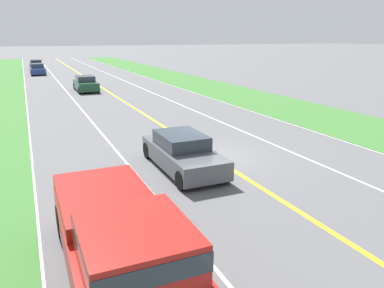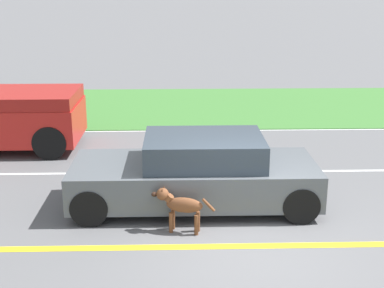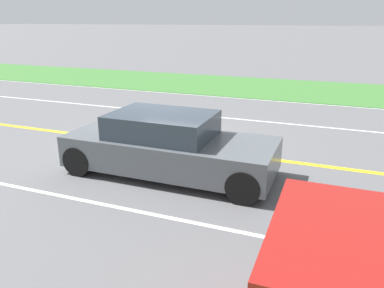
% 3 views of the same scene
% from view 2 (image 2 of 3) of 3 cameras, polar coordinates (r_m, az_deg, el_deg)
% --- Properties ---
extents(ground_plane, '(400.00, 400.00, 0.00)m').
position_cam_2_polar(ground_plane, '(8.84, 6.22, -10.78)').
color(ground_plane, '#5B5B5E').
extents(centre_divider_line, '(0.18, 160.00, 0.01)m').
position_cam_2_polar(centre_divider_line, '(8.83, 6.22, -10.76)').
color(centre_divider_line, yellow).
rests_on(centre_divider_line, ground).
extents(lane_edge_line_right, '(0.14, 160.00, 0.01)m').
position_cam_2_polar(lane_edge_line_right, '(15.34, 2.77, 1.49)').
color(lane_edge_line_right, white).
rests_on(lane_edge_line_right, ground).
extents(lane_dash_same_dir, '(0.10, 160.00, 0.01)m').
position_cam_2_polar(lane_dash_same_dir, '(12.02, 4.02, -2.98)').
color(lane_dash_same_dir, white).
rests_on(lane_dash_same_dir, ground).
extents(grass_verge_right, '(6.00, 160.00, 0.03)m').
position_cam_2_polar(grass_verge_right, '(18.24, 2.07, 4.04)').
color(grass_verge_right, '#3D7533').
rests_on(grass_verge_right, ground).
extents(ego_car, '(1.86, 4.56, 1.36)m').
position_cam_2_polar(ego_car, '(10.04, 0.46, -3.15)').
color(ego_car, '#51565B').
rests_on(ego_car, ground).
extents(dog, '(0.39, 1.09, 0.79)m').
position_cam_2_polar(dog, '(9.06, -1.34, -6.48)').
color(dog, brown).
rests_on(dog, ground).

